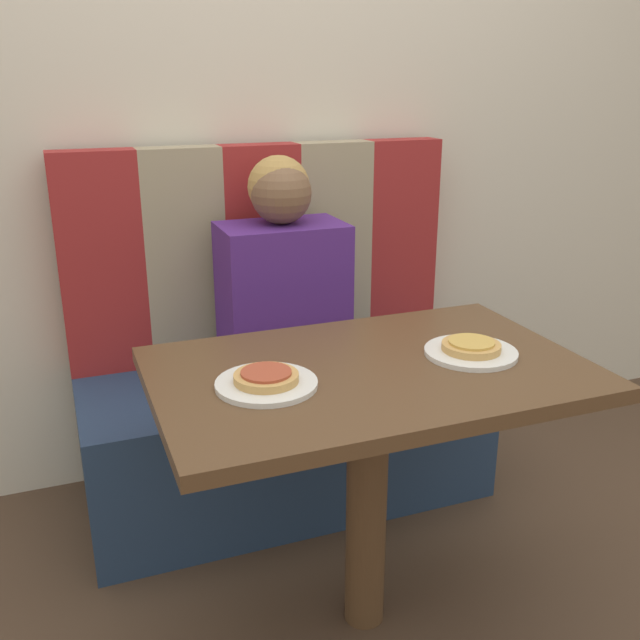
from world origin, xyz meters
name	(u,v)px	position (x,y,z in m)	size (l,w,h in m)	color
ground_plane	(364,616)	(0.00, 0.00, 0.00)	(12.00, 12.00, 0.00)	#4C3828
wall_back	(247,84)	(0.00, 0.97, 1.30)	(7.00, 0.05, 2.60)	beige
booth_seat	(285,433)	(0.00, 0.63, 0.22)	(1.27, 0.56, 0.44)	navy
booth_backrest	(261,251)	(0.00, 0.86, 0.78)	(1.27, 0.10, 0.69)	maroon
dining_table	(369,406)	(0.00, 0.00, 0.60)	(0.98, 0.63, 0.70)	brown
person	(282,276)	(0.00, 0.64, 0.75)	(0.37, 0.23, 0.67)	#4C237A
plate_left	(266,384)	(-0.25, -0.02, 0.71)	(0.22, 0.22, 0.01)	white
plate_right	(471,352)	(0.25, -0.02, 0.71)	(0.22, 0.22, 0.01)	white
pizza_left	(266,377)	(-0.25, -0.02, 0.73)	(0.14, 0.14, 0.02)	tan
pizza_right	(471,346)	(0.25, -0.02, 0.73)	(0.14, 0.14, 0.02)	tan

